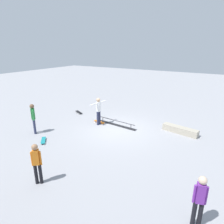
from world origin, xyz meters
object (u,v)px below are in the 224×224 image
bystander_orange_shirt (37,162)px  loose_skateboard_teal (43,140)px  grind_rail (116,123)px  bystander_green_shirt (33,117)px  skate_ledge (180,130)px  bystander_purple_shirt (200,199)px  skater_main (98,109)px  loose_skateboard_black (79,112)px  skateboard_main (99,122)px

bystander_orange_shirt → loose_skateboard_teal: bystander_orange_shirt is taller
grind_rail → bystander_green_shirt: 4.80m
grind_rail → loose_skateboard_teal: (2.09, 3.86, -0.06)m
grind_rail → skate_ledge: bearing=-162.0°
bystander_purple_shirt → bystander_green_shirt: (8.74, -1.72, 0.07)m
grind_rail → bystander_orange_shirt: bystander_orange_shirt is taller
skater_main → loose_skateboard_black: skater_main is taller
skater_main → bystander_green_shirt: 3.72m
skate_ledge → bystander_purple_shirt: bystander_purple_shirt is taller
bystander_orange_shirt → bystander_green_shirt: (3.68, -2.74, 0.09)m
skater_main → bystander_green_shirt: size_ratio=1.01×
bystander_green_shirt → skateboard_main: bearing=-91.0°
loose_skateboard_teal → grind_rail: bearing=-73.6°
loose_skateboard_black → skate_ledge: bearing=26.1°
loose_skateboard_black → bystander_purple_shirt: bearing=-8.5°
skater_main → skateboard_main: 0.97m
bystander_purple_shirt → grind_rail: bearing=-60.9°
grind_rail → skater_main: size_ratio=1.64×
skate_ledge → bystander_purple_shirt: (-1.79, 5.96, 0.71)m
skate_ledge → skateboard_main: size_ratio=2.40×
grind_rail → bystander_purple_shirt: bearing=141.8°
bystander_orange_shirt → bystander_green_shirt: bearing=-75.5°
bystander_purple_shirt → loose_skateboard_black: 10.65m
skater_main → skateboard_main: bearing=-144.4°
bystander_orange_shirt → skateboard_main: bearing=-114.6°
skateboard_main → loose_skateboard_teal: 3.75m
skate_ledge → skater_main: skater_main is taller
skateboard_main → grind_rail: bearing=22.3°
skater_main → bystander_green_shirt: bearing=-31.6°
skate_ledge → bystander_green_shirt: (6.95, 4.24, 0.78)m
skate_ledge → loose_skateboard_black: size_ratio=2.43×
bystander_purple_shirt → bystander_orange_shirt: size_ratio=1.02×
grind_rail → loose_skateboard_black: (3.51, -0.59, -0.06)m
bystander_green_shirt → bystander_purple_shirt: bearing=-157.5°
skater_main → bystander_purple_shirt: 7.92m
skate_ledge → skater_main: size_ratio=1.15×
loose_skateboard_teal → loose_skateboard_black: size_ratio=0.87×
bystander_purple_shirt → skater_main: bearing=-53.5°
skater_main → loose_skateboard_black: (2.53, -1.07, -0.92)m
grind_rail → skateboard_main: (1.11, 0.24, -0.06)m
grind_rail → skateboard_main: 1.14m
loose_skateboard_black → bystander_orange_shirt: bearing=-35.9°
bystander_purple_shirt → loose_skateboard_black: bearing=-50.2°
bystander_purple_shirt → loose_skateboard_teal: bearing=-27.2°
bystander_purple_shirt → bystander_green_shirt: size_ratio=0.93×
bystander_orange_shirt → loose_skateboard_teal: size_ratio=2.18×
bystander_orange_shirt → loose_skateboard_teal: bearing=-81.4°
grind_rail → bystander_green_shirt: (3.29, 3.40, 0.83)m
skateboard_main → bystander_purple_shirt: size_ratio=0.52×
skater_main → loose_skateboard_teal: bearing=-11.3°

